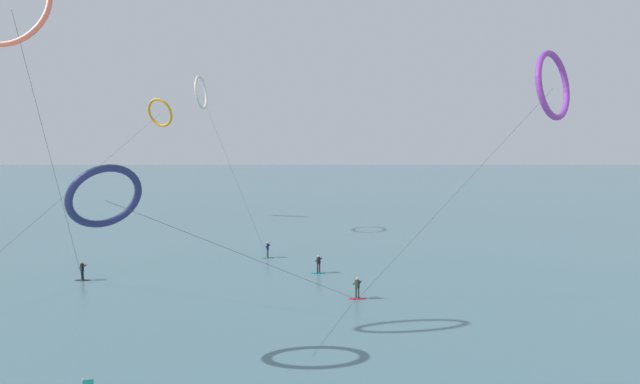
# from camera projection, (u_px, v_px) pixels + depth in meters

# --- Properties ---
(sea_water) EXTENTS (400.00, 200.00, 0.08)m
(sea_water) POSITION_uv_depth(u_px,v_px,m) (320.00, 188.00, 121.32)
(sea_water) COLOR #476B75
(sea_water) RESTS_ON ground
(surfer_crimson) EXTENTS (1.40, 0.73, 1.70)m
(surfer_crimson) POSITION_uv_depth(u_px,v_px,m) (358.00, 289.00, 37.71)
(surfer_crimson) COLOR red
(surfer_crimson) RESTS_ON ground
(surfer_emerald) EXTENTS (1.40, 0.63, 1.70)m
(surfer_emerald) POSITION_uv_depth(u_px,v_px,m) (268.00, 251.00, 50.54)
(surfer_emerald) COLOR #199351
(surfer_emerald) RESTS_ON ground
(surfer_teal) EXTENTS (1.40, 0.73, 1.70)m
(surfer_teal) POSITION_uv_depth(u_px,v_px,m) (319.00, 265.00, 44.85)
(surfer_teal) COLOR teal
(surfer_teal) RESTS_ON ground
(surfer_charcoal) EXTENTS (1.40, 0.73, 1.70)m
(surfer_charcoal) POSITION_uv_depth(u_px,v_px,m) (83.00, 272.00, 42.57)
(surfer_charcoal) COLOR black
(surfer_charcoal) RESTS_ON ground
(kite_amber) EXTENTS (4.81, 50.43, 18.46)m
(kite_amber) POSITION_uv_depth(u_px,v_px,m) (160.00, 113.00, 74.11)
(kite_amber) COLOR orange
(kite_amber) RESTS_ON ground
(kite_ivory) EXTENTS (10.39, 16.21, 20.37)m
(kite_ivory) POSITION_uv_depth(u_px,v_px,m) (202.00, 93.00, 62.54)
(kite_ivory) COLOR silver
(kite_ivory) RESTS_ON ground
(kite_coral) EXTENTS (5.43, 13.41, 22.55)m
(kite_coral) POSITION_uv_depth(u_px,v_px,m) (12.00, 7.00, 28.47)
(kite_coral) COLOR #EA7260
(kite_coral) RESTS_ON ground
(kite_navy) EXTENTS (16.57, 13.05, 11.22)m
(kite_navy) POSITION_uv_depth(u_px,v_px,m) (106.00, 197.00, 25.96)
(kite_navy) COLOR navy
(kite_navy) RESTS_ON ground
(kite_violet) EXTENTS (16.28, 4.34, 18.80)m
(kite_violet) POSITION_uv_depth(u_px,v_px,m) (554.00, 86.00, 35.20)
(kite_violet) COLOR purple
(kite_violet) RESTS_ON ground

